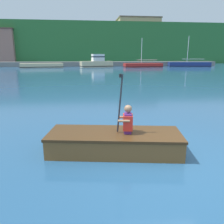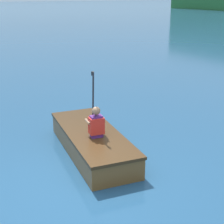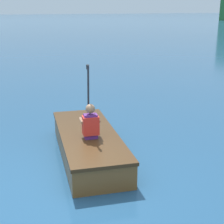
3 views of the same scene
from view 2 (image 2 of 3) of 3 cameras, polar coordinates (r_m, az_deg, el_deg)
name	(u,v)px [view 2 (image 2 of 3)]	position (r m, az deg, el deg)	size (l,w,h in m)	color
ground_plane	(82,186)	(6.29, -5.08, -12.11)	(300.00, 300.00, 0.00)	navy
rowboat_foreground	(91,140)	(7.41, -3.45, -4.66)	(3.18, 1.53, 0.48)	brown
person_paddler	(96,123)	(6.92, -2.65, -1.85)	(0.37, 0.39, 1.32)	#592672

